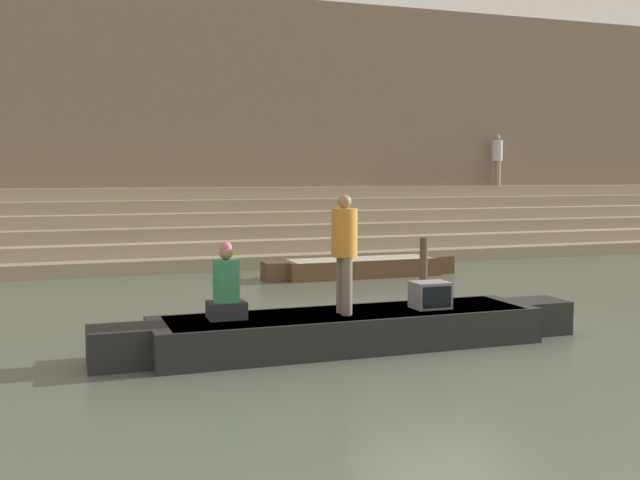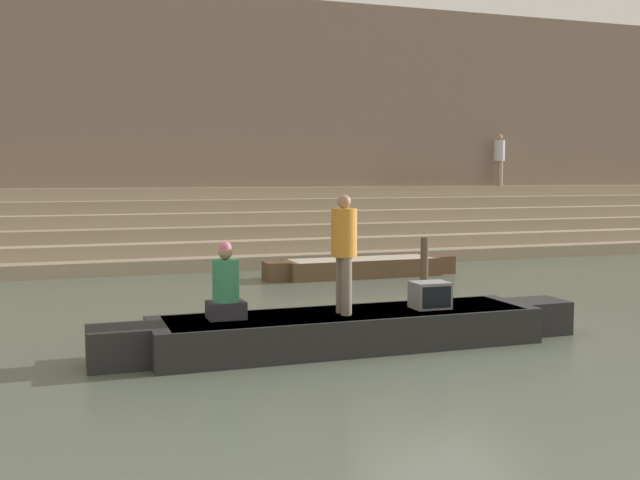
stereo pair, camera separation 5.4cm
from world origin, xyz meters
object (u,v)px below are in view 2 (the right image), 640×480
person_rowing (226,288)px  moored_boat_shore (361,267)px  rowboat_main (348,329)px  mooring_post (424,270)px  person_standing (344,246)px  person_on_steps (499,156)px  tv_set (430,295)px

person_rowing → moored_boat_shore: 8.01m
rowboat_main → mooring_post: bearing=45.5°
rowboat_main → person_rowing: 1.80m
rowboat_main → mooring_post: 4.10m
person_standing → person_rowing: (-1.58, 0.20, -0.53)m
person_rowing → rowboat_main: bearing=-11.4°
person_standing → person_on_steps: (10.14, 12.18, 1.55)m
person_rowing → tv_set: 2.91m
moored_boat_shore → mooring_post: bearing=-93.3°
tv_set → moored_boat_shore: tv_set is taller
rowboat_main → person_standing: person_standing is taller
rowboat_main → person_standing: (-0.10, -0.08, 1.16)m
person_rowing → moored_boat_shore: person_rowing is taller
person_standing → moored_boat_shore: (3.01, 6.72, -1.20)m
tv_set → moored_boat_shore: 6.95m
person_rowing → person_on_steps: bearing=38.1°
rowboat_main → person_on_steps: 15.95m
person_rowing → person_on_steps: 16.89m
person_standing → tv_set: (1.31, -0.00, -0.74)m
tv_set → person_on_steps: person_on_steps is taller
person_rowing → person_on_steps: person_on_steps is taller
person_rowing → person_on_steps: size_ratio=0.60×
tv_set → person_on_steps: bearing=53.5°
rowboat_main → person_rowing: bearing=173.4°
person_rowing → moored_boat_shore: size_ratio=0.22×
tv_set → rowboat_main: bearing=175.2°
tv_set → mooring_post: mooring_post is taller
person_standing → moored_boat_shore: person_standing is taller
rowboat_main → moored_boat_shore: rowboat_main is taller
person_standing → mooring_post: person_standing is taller
person_standing → person_on_steps: person_on_steps is taller
tv_set → mooring_post: 3.48m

